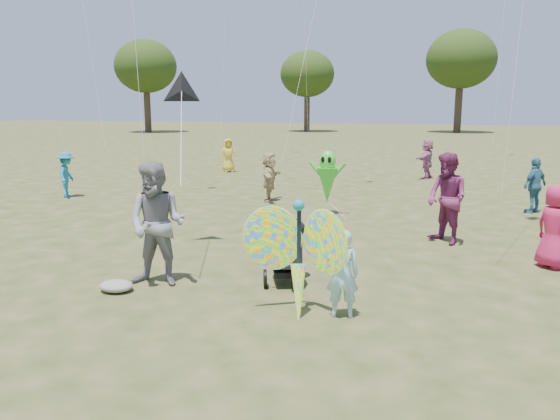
{
  "coord_description": "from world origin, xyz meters",
  "views": [
    {
      "loc": [
        2.8,
        -7.44,
        2.92
      ],
      "look_at": [
        -0.2,
        1.5,
        1.1
      ],
      "focal_mm": 35.0,
      "sensor_mm": 36.0,
      "label": 1
    }
  ],
  "objects_px": {
    "crowd_a": "(555,227)",
    "crowd_e": "(447,199)",
    "child_girl": "(342,274)",
    "alien_kite": "(327,179)",
    "adult_man": "(157,224)",
    "crowd_d": "(269,177)",
    "crowd_g": "(228,155)",
    "butterfly_kite": "(299,256)",
    "crowd_i": "(67,175)",
    "jogging_stroller": "(287,246)",
    "crowd_c": "(535,185)",
    "crowd_j": "(427,159)"
  },
  "relations": [
    {
      "from": "crowd_c",
      "to": "crowd_d",
      "type": "xyz_separation_m",
      "value": [
        -7.5,
        -0.6,
        -0.0
      ]
    },
    {
      "from": "crowd_g",
      "to": "alien_kite",
      "type": "relative_size",
      "value": 0.85
    },
    {
      "from": "crowd_i",
      "to": "adult_man",
      "type": "bearing_deg",
      "value": -156.35
    },
    {
      "from": "child_girl",
      "to": "jogging_stroller",
      "type": "distance_m",
      "value": 1.72
    },
    {
      "from": "adult_man",
      "to": "alien_kite",
      "type": "relative_size",
      "value": 1.17
    },
    {
      "from": "crowd_i",
      "to": "jogging_stroller",
      "type": "xyz_separation_m",
      "value": [
        9.31,
        -5.91,
        -0.12
      ]
    },
    {
      "from": "child_girl",
      "to": "crowd_g",
      "type": "bearing_deg",
      "value": -75.06
    },
    {
      "from": "crowd_d",
      "to": "crowd_j",
      "type": "relative_size",
      "value": 0.95
    },
    {
      "from": "child_girl",
      "to": "butterfly_kite",
      "type": "relative_size",
      "value": 0.68
    },
    {
      "from": "adult_man",
      "to": "butterfly_kite",
      "type": "height_order",
      "value": "adult_man"
    },
    {
      "from": "crowd_g",
      "to": "crowd_i",
      "type": "relative_size",
      "value": 1.01
    },
    {
      "from": "crowd_a",
      "to": "crowd_e",
      "type": "height_order",
      "value": "crowd_e"
    },
    {
      "from": "adult_man",
      "to": "crowd_a",
      "type": "height_order",
      "value": "adult_man"
    },
    {
      "from": "child_girl",
      "to": "crowd_c",
      "type": "distance_m",
      "value": 9.7
    },
    {
      "from": "adult_man",
      "to": "crowd_j",
      "type": "relative_size",
      "value": 1.28
    },
    {
      "from": "crowd_g",
      "to": "crowd_j",
      "type": "xyz_separation_m",
      "value": [
        8.47,
        0.52,
        0.05
      ]
    },
    {
      "from": "crowd_g",
      "to": "butterfly_kite",
      "type": "height_order",
      "value": "butterfly_kite"
    },
    {
      "from": "crowd_c",
      "to": "child_girl",
      "type": "bearing_deg",
      "value": 19.39
    },
    {
      "from": "crowd_d",
      "to": "butterfly_kite",
      "type": "bearing_deg",
      "value": -164.64
    },
    {
      "from": "adult_man",
      "to": "crowd_e",
      "type": "height_order",
      "value": "adult_man"
    },
    {
      "from": "butterfly_kite",
      "to": "crowd_c",
      "type": "bearing_deg",
      "value": 66.42
    },
    {
      "from": "crowd_c",
      "to": "crowd_g",
      "type": "distance_m",
      "value": 13.15
    },
    {
      "from": "jogging_stroller",
      "to": "butterfly_kite",
      "type": "xyz_separation_m",
      "value": [
        0.6,
        -1.32,
        0.23
      ]
    },
    {
      "from": "crowd_g",
      "to": "crowd_j",
      "type": "height_order",
      "value": "crowd_j"
    },
    {
      "from": "child_girl",
      "to": "crowd_e",
      "type": "bearing_deg",
      "value": -118.4
    },
    {
      "from": "crowd_g",
      "to": "crowd_i",
      "type": "bearing_deg",
      "value": -136.15
    },
    {
      "from": "crowd_g",
      "to": "crowd_e",
      "type": "bearing_deg",
      "value": -77.55
    },
    {
      "from": "crowd_d",
      "to": "jogging_stroller",
      "type": "relative_size",
      "value": 1.32
    },
    {
      "from": "crowd_e",
      "to": "butterfly_kite",
      "type": "relative_size",
      "value": 1.05
    },
    {
      "from": "crowd_e",
      "to": "crowd_g",
      "type": "xyz_separation_m",
      "value": [
        -9.57,
        10.19,
        -0.23
      ]
    },
    {
      "from": "crowd_a",
      "to": "crowd_e",
      "type": "distance_m",
      "value": 2.29
    },
    {
      "from": "child_girl",
      "to": "crowd_c",
      "type": "xyz_separation_m",
      "value": [
        3.4,
        9.09,
        0.13
      ]
    },
    {
      "from": "crowd_a",
      "to": "butterfly_kite",
      "type": "height_order",
      "value": "butterfly_kite"
    },
    {
      "from": "crowd_j",
      "to": "crowd_c",
      "type": "bearing_deg",
      "value": 41.62
    },
    {
      "from": "crowd_g",
      "to": "crowd_j",
      "type": "distance_m",
      "value": 8.49
    },
    {
      "from": "crowd_j",
      "to": "alien_kite",
      "type": "xyz_separation_m",
      "value": [
        -2.05,
        -8.46,
        0.18
      ]
    },
    {
      "from": "crowd_c",
      "to": "crowd_g",
      "type": "relative_size",
      "value": 1.02
    },
    {
      "from": "adult_man",
      "to": "crowd_d",
      "type": "height_order",
      "value": "adult_man"
    },
    {
      "from": "jogging_stroller",
      "to": "crowd_c",
      "type": "bearing_deg",
      "value": 36.29
    },
    {
      "from": "adult_man",
      "to": "butterfly_kite",
      "type": "relative_size",
      "value": 1.1
    },
    {
      "from": "crowd_d",
      "to": "crowd_c",
      "type": "bearing_deg",
      "value": -92.24
    },
    {
      "from": "butterfly_kite",
      "to": "adult_man",
      "type": "bearing_deg",
      "value": 168.73
    },
    {
      "from": "child_girl",
      "to": "crowd_j",
      "type": "height_order",
      "value": "crowd_j"
    },
    {
      "from": "adult_man",
      "to": "jogging_stroller",
      "type": "bearing_deg",
      "value": 16.96
    },
    {
      "from": "jogging_stroller",
      "to": "alien_kite",
      "type": "distance_m",
      "value": 5.88
    },
    {
      "from": "butterfly_kite",
      "to": "alien_kite",
      "type": "bearing_deg",
      "value": 100.54
    },
    {
      "from": "child_girl",
      "to": "alien_kite",
      "type": "relative_size",
      "value": 0.72
    },
    {
      "from": "crowd_c",
      "to": "crowd_i",
      "type": "distance_m",
      "value": 14.04
    },
    {
      "from": "crowd_g",
      "to": "jogging_stroller",
      "type": "xyz_separation_m",
      "value": [
        7.15,
        -13.76,
        -0.13
      ]
    },
    {
      "from": "crowd_d",
      "to": "alien_kite",
      "type": "xyz_separation_m",
      "value": [
        2.17,
        -1.43,
        0.21
      ]
    }
  ]
}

